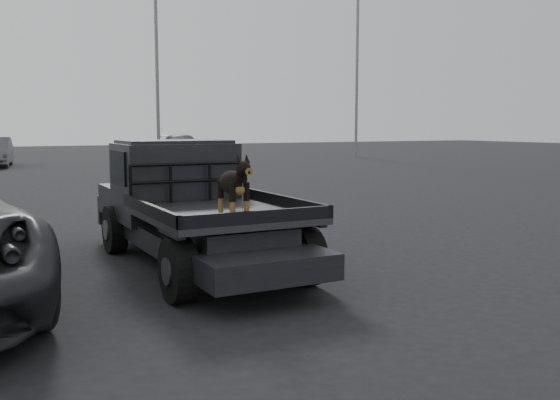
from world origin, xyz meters
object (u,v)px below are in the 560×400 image
dog (233,188)px  floodlight_far (358,31)px  distant_car_b (182,147)px  floodlight_mid (156,34)px  flatbed_ute (196,235)px

dog → floodlight_far: (20.07, 26.77, 6.68)m
dog → distant_car_b: size_ratio=0.14×
distant_car_b → floodlight_far: bearing=-5.6°
floodlight_far → floodlight_mid: bearing=-176.2°
dog → distant_car_b: dog is taller
floodlight_mid → dog: bearing=-104.6°
distant_car_b → floodlight_far: size_ratio=0.35×
flatbed_ute → floodlight_far: bearing=51.5°
floodlight_mid → floodlight_far: floodlight_far is taller
flatbed_ute → floodlight_mid: (6.65, 24.24, 6.31)m
floodlight_mid → floodlight_far: size_ratio=0.84×
flatbed_ute → distant_car_b: distant_car_b is taller
floodlight_mid → floodlight_far: (13.31, 0.89, 1.20)m
flatbed_ute → distant_car_b: 29.04m
dog → floodlight_mid: bearing=75.4°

